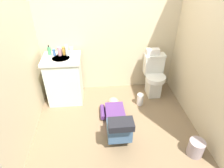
% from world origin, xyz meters
% --- Properties ---
extents(ground_plane, '(2.87, 2.97, 0.04)m').
position_xyz_m(ground_plane, '(0.00, 0.00, -0.02)').
color(ground_plane, '#7E6549').
extents(wall_back, '(2.53, 0.08, 2.40)m').
position_xyz_m(wall_back, '(0.00, 1.03, 1.20)').
color(wall_back, beige).
rests_on(wall_back, ground_plane).
extents(wall_left, '(0.08, 1.97, 2.40)m').
position_xyz_m(wall_left, '(-1.23, 0.00, 1.20)').
color(wall_left, beige).
rests_on(wall_left, ground_plane).
extents(wall_right, '(0.08, 1.97, 2.40)m').
position_xyz_m(wall_right, '(1.23, 0.00, 1.20)').
color(wall_right, beige).
rests_on(wall_right, ground_plane).
extents(toilet, '(0.36, 0.46, 0.75)m').
position_xyz_m(toilet, '(0.78, 0.70, 0.37)').
color(toilet, silver).
rests_on(toilet, ground_plane).
extents(vanity_cabinet, '(0.60, 0.52, 0.82)m').
position_xyz_m(vanity_cabinet, '(-0.79, 0.67, 0.42)').
color(vanity_cabinet, silver).
rests_on(vanity_cabinet, ground_plane).
extents(faucet, '(0.02, 0.02, 0.10)m').
position_xyz_m(faucet, '(-0.79, 0.81, 0.87)').
color(faucet, silver).
rests_on(faucet, vanity_cabinet).
extents(person_plumber, '(0.39, 1.06, 0.52)m').
position_xyz_m(person_plumber, '(0.01, -0.17, 0.18)').
color(person_plumber, '#512D6B').
rests_on(person_plumber, ground_plane).
extents(tissue_box, '(0.22, 0.11, 0.10)m').
position_xyz_m(tissue_box, '(0.74, 0.79, 0.80)').
color(tissue_box, silver).
rests_on(tissue_box, toilet).
extents(soap_dispenser, '(0.06, 0.06, 0.17)m').
position_xyz_m(soap_dispenser, '(-0.98, 0.79, 0.89)').
color(soap_dispenser, '#489B63').
rests_on(soap_dispenser, vanity_cabinet).
extents(bottle_blue, '(0.05, 0.05, 0.11)m').
position_xyz_m(bottle_blue, '(-0.90, 0.75, 0.87)').
color(bottle_blue, '#436BB1').
rests_on(bottle_blue, vanity_cabinet).
extents(bottle_pink, '(0.06, 0.06, 0.14)m').
position_xyz_m(bottle_pink, '(-0.82, 0.74, 0.89)').
color(bottle_pink, pink).
rests_on(bottle_pink, vanity_cabinet).
extents(bottle_amber, '(0.05, 0.05, 0.13)m').
position_xyz_m(bottle_amber, '(-0.75, 0.76, 0.89)').
color(bottle_amber, gold).
rests_on(bottle_amber, vanity_cabinet).
extents(bottle_clear, '(0.04, 0.04, 0.18)m').
position_xyz_m(bottle_clear, '(-0.70, 0.74, 0.91)').
color(bottle_clear, silver).
rests_on(bottle_clear, vanity_cabinet).
extents(bottle_white, '(0.05, 0.05, 0.13)m').
position_xyz_m(bottle_white, '(-0.63, 0.77, 0.89)').
color(bottle_white, white).
rests_on(bottle_white, vanity_cabinet).
extents(trash_can, '(0.20, 0.20, 0.23)m').
position_xyz_m(trash_can, '(0.97, -0.69, 0.11)').
color(trash_can, gray).
rests_on(trash_can, ground_plane).
extents(paper_towel_roll, '(0.11, 0.11, 0.21)m').
position_xyz_m(paper_towel_roll, '(0.48, 0.38, 0.10)').
color(paper_towel_roll, white).
rests_on(paper_towel_roll, ground_plane).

